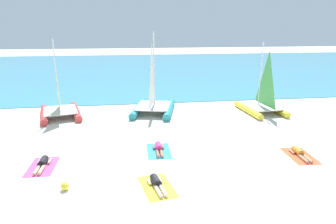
% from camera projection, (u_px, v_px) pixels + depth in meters
% --- Properties ---
extents(ground_plane, '(120.00, 120.00, 0.00)m').
position_uv_depth(ground_plane, '(159.00, 110.00, 21.36)').
color(ground_plane, silver).
extents(ocean_water, '(120.00, 40.00, 0.05)m').
position_uv_depth(ocean_water, '(142.00, 68.00, 42.16)').
color(ocean_water, teal).
rests_on(ocean_water, ground).
extents(sailboat_red, '(3.29, 4.30, 4.99)m').
position_uv_depth(sailboat_red, '(60.00, 106.00, 19.61)').
color(sailboat_red, '#CC3838').
rests_on(sailboat_red, ground).
extents(sailboat_yellow, '(2.61, 3.82, 4.76)m').
position_uv_depth(sailboat_yellow, '(262.00, 102.00, 20.63)').
color(sailboat_yellow, yellow).
rests_on(sailboat_yellow, ground).
extents(sailboat_teal, '(3.55, 4.66, 5.43)m').
position_uv_depth(sailboat_teal, '(153.00, 101.00, 20.54)').
color(sailboat_teal, teal).
rests_on(sailboat_teal, ground).
extents(towel_leftmost, '(1.13, 1.92, 0.01)m').
position_uv_depth(towel_leftmost, '(42.00, 166.00, 12.83)').
color(towel_leftmost, '#D84C99').
rests_on(towel_leftmost, ground).
extents(sunbather_leftmost, '(0.55, 1.56, 0.30)m').
position_uv_depth(sunbather_leftmost, '(43.00, 163.00, 12.86)').
color(sunbather_leftmost, black).
rests_on(sunbather_leftmost, towel_leftmost).
extents(towel_center_left, '(1.43, 2.07, 0.01)m').
position_uv_depth(towel_center_left, '(157.00, 187.00, 11.23)').
color(towel_center_left, yellow).
rests_on(towel_center_left, ground).
extents(sunbather_center_left, '(0.68, 1.56, 0.30)m').
position_uv_depth(sunbather_center_left, '(157.00, 183.00, 11.25)').
color(sunbather_center_left, black).
rests_on(sunbather_center_left, towel_center_left).
extents(towel_center_right, '(1.16, 1.93, 0.01)m').
position_uv_depth(towel_center_right, '(159.00, 151.00, 14.41)').
color(towel_center_right, '#338CD8').
rests_on(towel_center_right, ground).
extents(sunbather_center_right, '(0.55, 1.56, 0.30)m').
position_uv_depth(sunbather_center_right, '(159.00, 148.00, 14.44)').
color(sunbather_center_right, '#D83372').
rests_on(sunbather_center_right, towel_center_right).
extents(towel_rightmost, '(1.19, 1.95, 0.01)m').
position_uv_depth(towel_rightmost, '(300.00, 156.00, 13.88)').
color(towel_rightmost, '#EA5933').
rests_on(towel_rightmost, ground).
extents(sunbather_rightmost, '(0.56, 1.57, 0.30)m').
position_uv_depth(sunbather_rightmost, '(299.00, 153.00, 13.91)').
color(sunbather_rightmost, orange).
rests_on(sunbather_rightmost, towel_rightmost).
extents(beach_ball, '(0.31, 0.31, 0.31)m').
position_uv_depth(beach_ball, '(65.00, 186.00, 10.98)').
color(beach_ball, yellow).
rests_on(beach_ball, ground).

